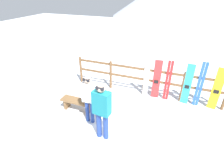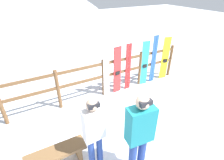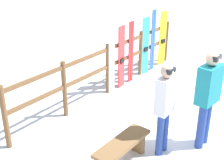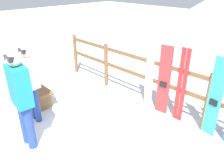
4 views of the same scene
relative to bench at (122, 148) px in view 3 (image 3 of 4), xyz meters
The scene contains 11 objects.
ground_plane 1.97m from the bench, ahead, with size 40.00×40.00×0.00m, color white.
fence 2.73m from the bench, 43.82° to the left, with size 5.77×0.10×1.22m.
bench is the anchor object (origin of this frame).
person_white 1.01m from the bench, 27.39° to the right, with size 0.39×0.23×1.64m.
person_teal 1.71m from the bench, 31.75° to the right, with size 0.49×0.30×1.78m.
ski_pair_white 2.76m from the bench, 41.88° to the left, with size 0.19×0.02×1.63m.
snowboard_red 3.05m from the bench, 36.87° to the left, with size 0.28×0.08×1.57m.
ski_pair_red 3.39m from the bench, 32.72° to the left, with size 0.20×0.02×1.60m.
snowboard_cyan 3.96m from the bench, 27.37° to the left, with size 0.26×0.09×1.58m.
ski_pair_blue 4.33m from the bench, 24.98° to the left, with size 0.20×0.02×1.72m.
snowboard_yellow 4.81m from the bench, 22.22° to the left, with size 0.29×0.09×1.59m.
Camera 3 is at (-5.34, -2.33, 3.40)m, focal length 50.00 mm.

